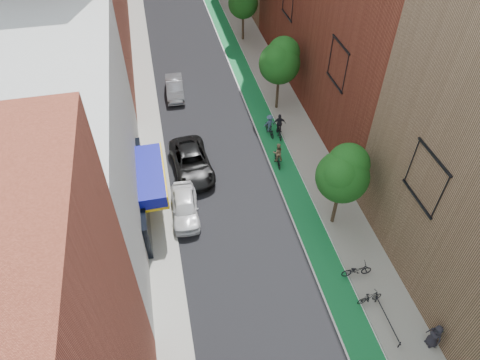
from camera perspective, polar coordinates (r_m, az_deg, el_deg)
bike_lane at (r=41.32m, az=1.91°, el=10.78°), size 2.00×68.00×0.01m
sidewalk_left at (r=40.36m, az=-12.18°, el=8.94°), size 2.00×68.00×0.15m
sidewalk_right at (r=41.88m, az=5.30°, el=11.23°), size 3.00×68.00×0.15m
building_left_white at (r=27.86m, az=-22.64°, el=3.29°), size 8.00×20.00×12.00m
tree_near at (r=27.17m, az=13.65°, el=0.90°), size 3.40×3.36×6.42m
tree_mid at (r=37.58m, az=5.37°, el=15.63°), size 3.55×3.53×6.74m
tree_far at (r=50.01m, az=0.46°, el=22.80°), size 3.30×3.25×6.21m
parked_car_white at (r=29.92m, az=-7.37°, el=-3.54°), size 2.05×4.64×1.55m
parked_car_black at (r=33.10m, az=-6.46°, el=2.39°), size 3.16×6.14×1.66m
parked_car_silver at (r=41.95m, az=-8.70°, el=12.04°), size 1.80×4.59×1.49m
cyclist_lane_near at (r=33.59m, az=5.04°, el=3.20°), size 0.81×1.87×1.96m
cyclist_lane_mid at (r=36.39m, az=5.27°, el=6.91°), size 1.09×1.89×2.14m
cyclist_lane_far at (r=36.50m, az=3.96°, el=7.15°), size 1.07×1.89×1.91m
parked_bike_mid at (r=26.74m, az=16.93°, el=-14.74°), size 1.62×0.59×0.95m
parked_bike_far at (r=27.56m, az=15.30°, el=-11.51°), size 1.95×0.77×1.00m
pedestrian at (r=26.23m, az=24.54°, el=-18.37°), size 0.69×0.94×1.77m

